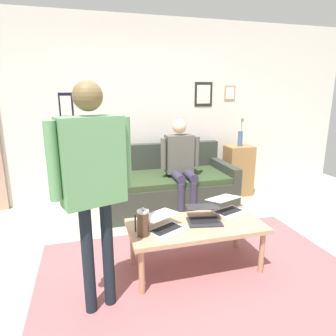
% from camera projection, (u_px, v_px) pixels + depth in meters
% --- Properties ---
extents(ground_plane, '(7.68, 7.68, 0.00)m').
position_uv_depth(ground_plane, '(186.00, 269.00, 2.83)').
color(ground_plane, '#AFAD8F').
extents(area_rug, '(2.90, 1.88, 0.01)m').
position_uv_depth(area_rug, '(199.00, 273.00, 2.76)').
color(area_rug, '#975558').
rests_on(area_rug, ground_plane).
extents(back_wall, '(7.04, 0.11, 2.70)m').
position_uv_depth(back_wall, '(141.00, 111.00, 4.54)').
color(back_wall, silver).
rests_on(back_wall, ground_plane).
extents(couch, '(1.88, 0.95, 0.88)m').
position_uv_depth(couch, '(165.00, 187.00, 4.30)').
color(couch, '#31342D').
rests_on(couch, ground_plane).
extents(coffee_table, '(1.25, 0.60, 0.45)m').
position_uv_depth(coffee_table, '(196.00, 229.00, 2.75)').
color(coffee_table, tan).
rests_on(coffee_table, ground_plane).
extents(laptop_left, '(0.43, 0.43, 0.13)m').
position_uv_depth(laptop_left, '(165.00, 225.00, 2.62)').
color(laptop_left, silver).
rests_on(laptop_left, coffee_table).
extents(laptop_center, '(0.37, 0.37, 0.13)m').
position_uv_depth(laptop_center, '(204.00, 216.00, 2.80)').
color(laptop_center, '#28282D').
rests_on(laptop_center, coffee_table).
extents(laptop_right, '(0.41, 0.42, 0.14)m').
position_uv_depth(laptop_right, '(227.00, 207.00, 3.01)').
color(laptop_right, silver).
rests_on(laptop_right, coffee_table).
extents(french_press, '(0.12, 0.10, 0.25)m').
position_uv_depth(french_press, '(143.00, 223.00, 2.50)').
color(french_press, '#4C3323').
rests_on(french_press, coffee_table).
extents(side_shelf, '(0.42, 0.32, 0.80)m').
position_uv_depth(side_shelf, '(238.00, 170.00, 4.80)').
color(side_shelf, olive).
rests_on(side_shelf, ground_plane).
extents(flower_vase, '(0.08, 0.09, 0.47)m').
position_uv_depth(flower_vase, '(241.00, 135.00, 4.66)').
color(flower_vase, '#425B7F').
rests_on(flower_vase, side_shelf).
extents(person_standing, '(0.59, 0.32, 1.71)m').
position_uv_depth(person_standing, '(93.00, 172.00, 2.06)').
color(person_standing, black).
rests_on(person_standing, ground_plane).
extents(person_seated, '(0.55, 0.51, 1.28)m').
position_uv_depth(person_seated, '(181.00, 161.00, 4.02)').
color(person_seated, '#2F2C40').
rests_on(person_seated, ground_plane).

